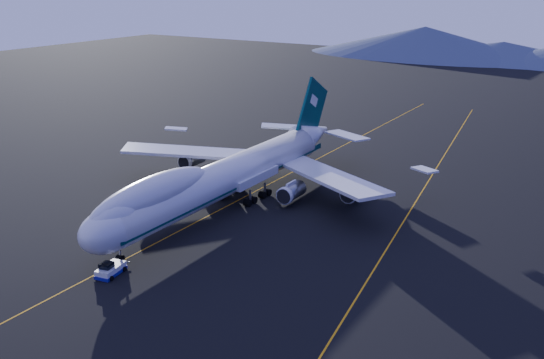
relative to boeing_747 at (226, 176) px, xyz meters
The scene contains 5 objects.
ground 5.81m from the boeing_747, 90.00° to the right, with size 500.00×500.00×0.00m, color black.
taxiway_line_main 5.80m from the boeing_747, 90.00° to the right, with size 0.25×220.00×0.01m, color orange.
taxiway_line_side 32.14m from the boeing_747, 18.38° to the left, with size 0.25×200.00×0.01m, color orange.
boeing_747 is the anchor object (origin of this frame).
pushback_tug 30.70m from the boeing_747, 86.48° to the right, with size 3.31×4.99×2.02m.
Camera 1 is at (61.49, -83.07, 39.87)m, focal length 40.00 mm.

